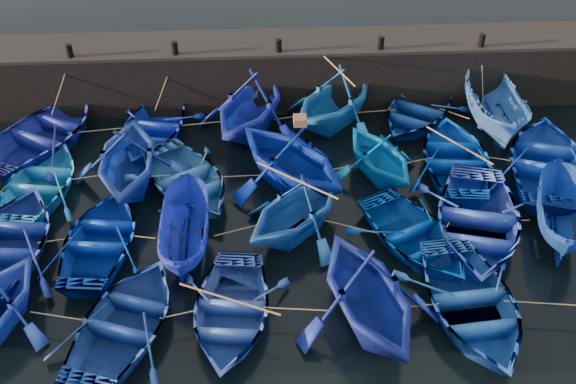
{
  "coord_description": "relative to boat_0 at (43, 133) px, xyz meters",
  "views": [
    {
      "loc": [
        -0.94,
        -13.32,
        13.91
      ],
      "look_at": [
        0.0,
        3.2,
        0.7
      ],
      "focal_mm": 40.0,
      "sensor_mm": 36.0,
      "label": 1
    }
  ],
  "objects": [
    {
      "name": "boat_23",
      "position": [
        10.83,
        -9.25,
        0.65
      ],
      "size": [
        5.16,
        5.61,
        2.47
      ],
      "primitive_type": "imported",
      "rotation": [
        0.0,
        0.0,
        0.27
      ],
      "color": "navy",
      "rests_on": "ground"
    },
    {
      "name": "boat_14",
      "position": [
        3.14,
        -5.9,
        -0.11
      ],
      "size": [
        3.68,
        4.82,
        0.93
      ],
      "primitive_type": "imported",
      "rotation": [
        0.0,
        0.0,
        3.04
      ],
      "color": "#032A91",
      "rests_on": "ground"
    },
    {
      "name": "bollard_0",
      "position": [
        1.0,
        2.19,
        2.29
      ],
      "size": [
        0.24,
        0.24,
        0.5
      ],
      "primitive_type": "cylinder",
      "color": "black",
      "rests_on": "quay_top"
    },
    {
      "name": "quay_wall",
      "position": [
        9.0,
        3.09,
        0.67
      ],
      "size": [
        26.0,
        2.5,
        2.5
      ],
      "primitive_type": "cube",
      "color": "black",
      "rests_on": "ground"
    },
    {
      "name": "boat_13",
      "position": [
        0.35,
        -6.07,
        -0.03
      ],
      "size": [
        4.32,
        5.67,
        1.1
      ],
      "primitive_type": "imported",
      "rotation": [
        0.0,
        0.0,
        3.04
      ],
      "color": "navy",
      "rests_on": "ground"
    },
    {
      "name": "boat_15",
      "position": [
        5.72,
        -6.06,
        0.2
      ],
      "size": [
        1.56,
        4.05,
        1.56
      ],
      "primitive_type": "imported",
      "rotation": [
        0.0,
        0.0,
        3.13
      ],
      "color": "#15269C",
      "rests_on": "ground"
    },
    {
      "name": "boat_9",
      "position": [
        9.16,
        -3.03,
        0.71
      ],
      "size": [
        6.39,
        6.48,
        2.58
      ],
      "primitive_type": "imported",
      "rotation": [
        0.0,
        0.0,
        3.83
      ],
      "color": "#062291",
      "rests_on": "ground"
    },
    {
      "name": "ground",
      "position": [
        9.0,
        -7.41,
        -0.58
      ],
      "size": [
        120.0,
        120.0,
        0.0
      ],
      "primitive_type": "plane",
      "color": "black",
      "rests_on": "ground"
    },
    {
      "name": "wooden_crate",
      "position": [
        9.46,
        -3.03,
        2.14
      ],
      "size": [
        0.43,
        0.46,
        0.27
      ],
      "primitive_type": "cube",
      "color": "brown",
      "rests_on": "boat_9"
    },
    {
      "name": "boat_16",
      "position": [
        9.18,
        -5.52,
        0.5
      ],
      "size": [
        5.43,
        5.42,
        2.17
      ],
      "primitive_type": "imported",
      "rotation": [
        0.0,
        0.0,
        -0.8
      ],
      "color": "#1550A2",
      "rests_on": "ground"
    },
    {
      "name": "bollard_4",
      "position": [
        17.0,
        2.19,
        2.29
      ],
      "size": [
        0.24,
        0.24,
        0.5
      ],
      "primitive_type": "cylinder",
      "color": "black",
      "rests_on": "quay_top"
    },
    {
      "name": "boat_24",
      "position": [
        13.77,
        -9.16,
        -0.06
      ],
      "size": [
        4.03,
        5.33,
        1.04
      ],
      "primitive_type": "imported",
      "rotation": [
        0.0,
        0.0,
        0.09
      ],
      "color": "blue",
      "rests_on": "ground"
    },
    {
      "name": "boat_19",
      "position": [
        17.47,
        -5.89,
        0.2
      ],
      "size": [
        2.69,
        4.32,
        1.57
      ],
      "primitive_type": "imported",
      "rotation": [
        0.0,
        0.0,
        2.83
      ],
      "color": "navy",
      "rests_on": "ground"
    },
    {
      "name": "boat_4",
      "position": [
        14.46,
        0.97,
        -0.08
      ],
      "size": [
        5.54,
        5.88,
        0.99
      ],
      "primitive_type": "imported",
      "rotation": [
        0.0,
        0.0,
        -0.61
      ],
      "color": "navy",
      "rests_on": "ground"
    },
    {
      "name": "bollard_3",
      "position": [
        13.0,
        2.19,
        2.29
      ],
      "size": [
        0.24,
        0.24,
        0.5
      ],
      "primitive_type": "cylinder",
      "color": "black",
      "rests_on": "quay_top"
    },
    {
      "name": "boat_12",
      "position": [
        18.33,
        -2.81,
        0.0
      ],
      "size": [
        5.62,
        6.61,
        1.16
      ],
      "primitive_type": "imported",
      "rotation": [
        0.0,
        0.0,
        2.81
      ],
      "color": "#123EB6",
      "rests_on": "ground"
    },
    {
      "name": "boat_11",
      "position": [
        15.16,
        -2.35,
        -0.06
      ],
      "size": [
        4.16,
        5.42,
        1.05
      ],
      "primitive_type": "imported",
      "rotation": [
        0.0,
        0.0,
        3.03
      ],
      "color": "#00369C",
      "rests_on": "ground"
    },
    {
      "name": "boat_3",
      "position": [
        11.11,
        0.86,
        0.67
      ],
      "size": [
        6.22,
        6.26,
        2.5
      ],
      "primitive_type": "imported",
      "rotation": [
        0.0,
        0.0,
        -0.75
      ],
      "color": "blue",
      "rests_on": "ground"
    },
    {
      "name": "boat_5",
      "position": [
        17.25,
        0.14,
        0.41
      ],
      "size": [
        2.23,
        5.24,
        1.99
      ],
      "primitive_type": "imported",
      "rotation": [
        0.0,
        0.0,
        -0.06
      ],
      "color": "blue",
      "rests_on": "ground"
    },
    {
      "name": "boat_2",
      "position": [
        7.82,
        0.53,
        0.7
      ],
      "size": [
        5.87,
        6.19,
        2.56
      ],
      "primitive_type": "imported",
      "rotation": [
        0.0,
        0.0,
        -0.44
      ],
      "color": "#1728A0",
      "rests_on": "ground"
    },
    {
      "name": "quay_top",
      "position": [
        9.0,
        3.09,
        1.98
      ],
      "size": [
        26.0,
        2.5,
        0.12
      ],
      "primitive_type": "cube",
      "color": "black",
      "rests_on": "quay_wall"
    },
    {
      "name": "boat_21",
      "position": [
        4.36,
        -9.25,
        -0.1
      ],
      "size": [
        4.67,
        5.46,
        0.96
      ],
      "primitive_type": "imported",
      "rotation": [
        0.0,
        0.0,
        2.8
      ],
      "color": "navy",
      "rests_on": "ground"
    },
    {
      "name": "boat_0",
      "position": [
        0.0,
        0.0,
        0.0
      ],
      "size": [
        6.2,
        6.83,
        1.16
      ],
      "primitive_type": "imported",
      "rotation": [
        0.0,
        0.0,
        2.64
      ],
      "color": "navy",
      "rests_on": "ground"
    },
    {
      "name": "boat_1",
      "position": [
        4.02,
        0.28,
        -0.09
      ],
      "size": [
        4.29,
        5.36,
        0.99
      ],
      "primitive_type": "imported",
      "rotation": [
        0.0,
        0.0,
        -0.2
      ],
      "color": "#1126B2",
      "rests_on": "ground"
    },
    {
      "name": "bollard_1",
      "position": [
        5.0,
        2.19,
        2.29
      ],
      "size": [
        0.24,
        0.24,
        0.5
      ],
      "primitive_type": "cylinder",
      "color": "black",
      "rests_on": "quay_top"
    },
    {
      "name": "mooring_ropes",
      "position": [
        9.24,
        -2.31,
        0.3
      ],
      "size": [
        17.46,
        11.74,
        2.1
      ],
      "color": "tan",
      "rests_on": "ground"
    },
    {
      "name": "bollard_2",
      "position": [
        9.0,
        2.19,
        2.29
      ],
      "size": [
        0.24,
        0.24,
        0.5
      ],
      "primitive_type": "cylinder",
      "color": "black",
      "rests_on": "quay_top"
    },
    {
      "name": "boat_6",
      "position": [
        0.59,
        -2.94,
        -0.1
      ],
      "size": [
        4.01,
        5.09,
        0.96
      ],
      "primitive_type": "imported",
      "rotation": [
        0.0,
        0.0,
        2.98
      ],
      "color": "blue",
      "rests_on": "ground"
    },
    {
      "name": "boat_10",
      "position": [
        12.3,
        -2.64,
        0.41
      ],
      "size": [
        4.41,
        4.69,
        1.97
      ],
      "primitive_type": "imported",
      "rotation": [
        0.0,
        0.0,
        3.53
      ],
      "color": "blue",
      "rests_on": "ground"
    },
    {
      "name": "boat_8",
      "position": [
        5.55,
        -3.06,
        -0.08
      ],
      "size": [
        5.38,
        5.89,
        1.0
      ],
      "primitive_type": "imported",
      "rotation": [
        0.0,
        0.0,
        0.52
      ],
      "color": "#3073C0",
      "rests_on": "ground"
    },
    {
      "name": "boat_17",
      "position": [
        12.81,
        -6.32,
        -0.11
      ],
      "size": [
        4.88,
        5.46,
        0.93
      ],
      "primitive_type": "imported",
      "rotation": [
        0.0,
        0.0,
        0.46
      ],
      "color": "#003A90",
      "rests_on": "ground"
    },
    {
      "name": "boat_7",
      "position": [
        3.62,
        -2.71,
        0.68
      ],
      "size": [
        4.26,
        4.91,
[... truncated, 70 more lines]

